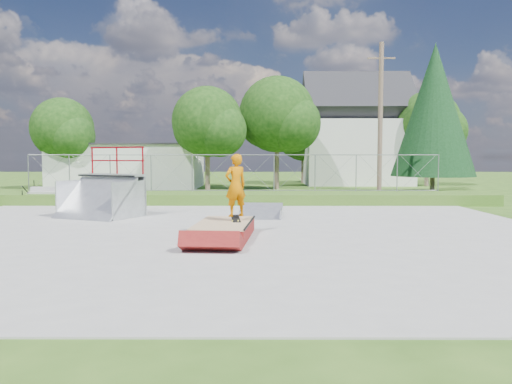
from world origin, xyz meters
TOP-DOWN VIEW (x-y plane):
  - ground at (0.00, 0.00)m, footprint 120.00×120.00m
  - concrete_pad at (0.00, 0.00)m, footprint 20.00×16.00m
  - grass_berm at (0.00, 9.50)m, footprint 24.00×3.00m
  - grind_box at (0.30, -0.59)m, footprint 1.62×2.99m
  - quarter_pipe at (-4.48, 3.92)m, footprint 3.20×3.00m
  - flat_bank_ramp at (1.34, 3.81)m, footprint 1.58×1.67m
  - skateboard at (0.60, -0.22)m, footprint 0.32×0.82m
  - skater at (0.60, -0.22)m, footprint 0.74×0.66m
  - concrete_stairs at (-8.50, 8.70)m, footprint 1.50×1.60m
  - chain_link_fence at (0.00, 10.50)m, footprint 20.00×0.06m
  - utility_building_flat at (-8.00, 22.00)m, footprint 10.00×6.00m
  - gable_house at (9.00, 26.00)m, footprint 8.40×6.08m
  - utility_pole at (7.50, 12.00)m, footprint 0.24×0.24m
  - tree_left_near at (-1.75, 17.83)m, footprint 4.76×4.48m
  - tree_center at (2.78, 19.81)m, footprint 5.44×5.12m
  - tree_left_far at (-11.77, 19.85)m, footprint 4.42×4.16m
  - tree_right_far at (14.27, 23.82)m, footprint 5.10×4.80m
  - tree_back_mid at (5.21, 27.86)m, footprint 4.08×3.84m
  - conifer_tree at (12.00, 17.00)m, footprint 5.04×5.04m

SIDE VIEW (x-z plane):
  - ground at x=0.00m, z-range 0.00..0.00m
  - concrete_pad at x=0.00m, z-range 0.00..0.04m
  - grind_box at x=0.30m, z-range 0.00..0.43m
  - flat_bank_ramp at x=1.34m, z-range 0.00..0.45m
  - grass_berm at x=0.00m, z-range 0.00..0.50m
  - concrete_stairs at x=-8.50m, z-range 0.00..0.80m
  - skateboard at x=0.60m, z-range 0.41..0.54m
  - quarter_pipe at x=-4.48m, z-range 0.00..2.55m
  - skater at x=0.60m, z-range 0.47..2.18m
  - chain_link_fence at x=0.00m, z-range 0.50..2.30m
  - utility_building_flat at x=-8.00m, z-range 0.00..3.00m
  - tree_back_mid at x=5.21m, z-range 0.78..6.48m
  - gable_house at x=9.00m, z-range -0.63..8.31m
  - tree_left_far at x=-11.77m, z-range 0.85..7.02m
  - utility_pole at x=7.50m, z-range 0.00..8.00m
  - tree_left_near at x=-1.75m, z-range 0.91..7.56m
  - tree_right_far at x=14.27m, z-range 0.98..8.10m
  - tree_center at x=2.78m, z-range 1.05..8.65m
  - conifer_tree at x=12.00m, z-range 0.50..9.60m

